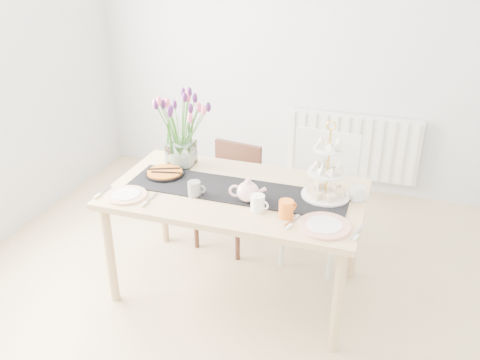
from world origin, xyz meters
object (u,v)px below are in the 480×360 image
(radiator, at_px, (352,146))
(cake_stand, at_px, (327,179))
(plate_right, at_px, (324,226))
(chair_brown, at_px, (232,187))
(tart_tin, at_px, (165,173))
(mug_white, at_px, (258,203))
(teapot, at_px, (248,192))
(plate_left, at_px, (126,195))
(tulip_vase, at_px, (180,119))
(mug_orange, at_px, (286,209))
(dining_table, at_px, (236,202))
(cream_jug, at_px, (357,193))
(chair_white, at_px, (320,188))
(mug_grey, at_px, (194,189))

(radiator, relative_size, cake_stand, 2.72)
(plate_right, bearing_deg, chair_brown, 134.54)
(chair_brown, relative_size, tart_tin, 2.96)
(chair_brown, bearing_deg, mug_white, -52.03)
(teapot, bearing_deg, chair_brown, 106.58)
(plate_left, bearing_deg, mug_white, 5.89)
(tulip_vase, xyz_separation_m, plate_left, (-0.13, -0.54, -0.33))
(radiator, height_order, mug_orange, mug_orange)
(radiator, xyz_separation_m, plate_right, (0.07, -2.00, 0.31))
(mug_white, xyz_separation_m, plate_left, (-0.82, -0.09, -0.04))
(mug_white, bearing_deg, dining_table, 151.74)
(chair_brown, distance_m, cream_jug, 1.14)
(dining_table, relative_size, tulip_vase, 2.58)
(chair_white, distance_m, cream_jug, 0.60)
(radiator, bearing_deg, mug_grey, -111.92)
(chair_white, distance_m, plate_left, 1.39)
(tulip_vase, xyz_separation_m, tart_tin, (-0.04, -0.20, -0.32))
(tart_tin, bearing_deg, mug_white, -19.66)
(cream_jug, height_order, tart_tin, cream_jug)
(mug_grey, distance_m, plate_left, 0.42)
(cream_jug, xyz_separation_m, mug_white, (-0.54, -0.32, 0.01))
(tulip_vase, relative_size, cream_jug, 7.01)
(chair_white, distance_m, cake_stand, 0.60)
(teapot, relative_size, plate_left, 0.85)
(dining_table, distance_m, chair_white, 0.75)
(chair_white, xyz_separation_m, plate_left, (-1.06, -0.87, 0.20))
(cake_stand, distance_m, mug_white, 0.46)
(radiator, height_order, dining_table, same)
(mug_white, bearing_deg, cream_jug, 47.17)
(tart_tin, bearing_deg, mug_orange, -17.19)
(mug_grey, bearing_deg, plate_left, -170.22)
(mug_orange, relative_size, plate_right, 0.35)
(chair_brown, xyz_separation_m, chair_white, (0.68, -0.00, 0.11))
(dining_table, bearing_deg, tulip_vase, 152.12)
(teapot, bearing_deg, tulip_vase, 138.54)
(radiator, distance_m, plate_right, 2.02)
(chair_white, bearing_deg, cake_stand, -71.24)
(tart_tin, distance_m, mug_grey, 0.37)
(cream_jug, relative_size, plate_right, 0.30)
(dining_table, distance_m, mug_grey, 0.29)
(dining_table, height_order, plate_right, plate_right)
(cream_jug, bearing_deg, tart_tin, -163.67)
(chair_brown, distance_m, cake_stand, 1.02)
(plate_left, bearing_deg, chair_brown, 66.30)
(chair_white, height_order, mug_white, chair_white)
(chair_brown, relative_size, cream_jug, 8.85)
(mug_grey, bearing_deg, cake_stand, 7.72)
(dining_table, xyz_separation_m, mug_white, (0.20, -0.20, 0.13))
(teapot, bearing_deg, radiator, 67.46)
(radiator, relative_size, cream_jug, 13.57)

